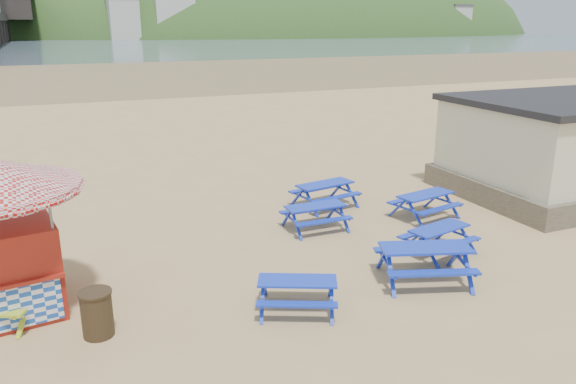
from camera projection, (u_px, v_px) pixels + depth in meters
name	position (u px, v px, depth m)	size (l,w,h in m)	color
ground	(288.00, 249.00, 14.05)	(400.00, 400.00, 0.00)	tan
wet_sand	(96.00, 73.00, 62.51)	(400.00, 400.00, 0.00)	olive
sea	(62.00, 41.00, 163.83)	(400.00, 400.00, 0.00)	#455662
picnic_table_blue_a	(315.00, 217.00, 15.32)	(1.64, 1.32, 0.68)	#0E18B0
picnic_table_blue_b	(325.00, 195.00, 17.20)	(2.00, 1.72, 0.74)	#0E18B0
picnic_table_blue_c	(425.00, 206.00, 16.22)	(1.96, 1.70, 0.72)	#0E18B0
picnic_table_blue_d	(297.00, 295.00, 11.01)	(1.91, 1.77, 0.64)	#0E18B0
picnic_table_blue_e	(424.00, 264.00, 12.23)	(2.33, 2.09, 0.81)	#0E18B0
picnic_table_blue_f	(438.00, 240.00, 13.73)	(1.83, 1.60, 0.67)	#0E18B0
litter_bin	(97.00, 313.00, 10.07)	(0.60, 0.60, 0.87)	#372619
amenity_block	(570.00, 145.00, 18.39)	(7.40, 5.40, 3.15)	#665B4C
headland_town	(273.00, 57.00, 252.85)	(264.00, 144.00, 108.00)	#2D4C1E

